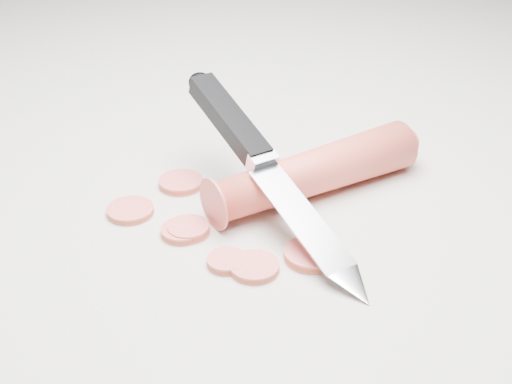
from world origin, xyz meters
The scene contains 10 objects.
ground centered at (0.00, 0.00, 0.00)m, with size 2.40×2.40×0.00m, color beige.
carrot centered at (0.03, 0.04, 0.02)m, with size 0.04×0.04×0.18m, color #E34435.
carrot_slice_0 centered at (-0.06, -0.02, 0.00)m, with size 0.04×0.04×0.01m, color #E1534F.
carrot_slice_1 centered at (-0.01, -0.06, 0.00)m, with size 0.03×0.03×0.01m, color #E1534F.
carrot_slice_2 centered at (-0.01, -0.07, 0.00)m, with size 0.03×0.03×0.01m, color #E1534F.
carrot_slice_3 centered at (0.04, -0.07, 0.00)m, with size 0.03×0.03×0.01m, color #E1534F.
carrot_slice_4 centered at (0.08, -0.03, 0.00)m, with size 0.04×0.04×0.01m, color #E1534F.
carrot_slice_5 centered at (-0.06, -0.07, 0.00)m, with size 0.04×0.04×0.01m, color #E1534F.
carrot_slice_6 centered at (0.06, -0.07, 0.00)m, with size 0.04×0.04×0.01m, color #E1534F.
kitchen_knife centered at (0.03, -0.01, 0.04)m, with size 0.24×0.11×0.08m, color silver, non-canonical shape.
Camera 1 is at (0.31, -0.38, 0.31)m, focal length 50.00 mm.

